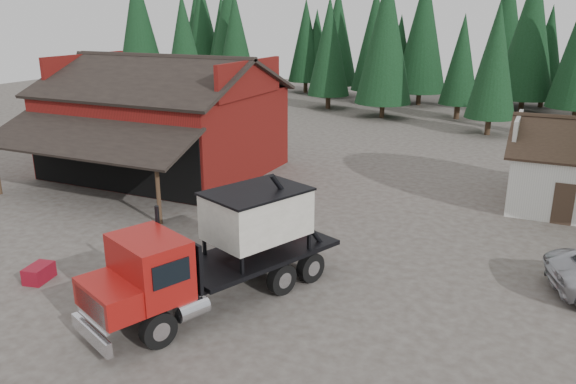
% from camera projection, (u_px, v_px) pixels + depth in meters
% --- Properties ---
extents(ground, '(120.00, 120.00, 0.00)m').
position_uv_depth(ground, '(242.00, 262.00, 22.39)').
color(ground, '#463F37').
rests_on(ground, ground).
extents(red_barn, '(12.80, 13.63, 7.18)m').
position_uv_depth(red_barn, '(165.00, 129.00, 34.56)').
color(red_barn, maroon).
rests_on(red_barn, ground).
extents(conifer_backdrop, '(76.00, 16.00, 16.00)m').
position_uv_depth(conifer_backdrop, '(440.00, 108.00, 58.64)').
color(conifer_backdrop, black).
rests_on(conifer_backdrop, ground).
extents(near_pine_a, '(4.40, 4.40, 11.40)m').
position_uv_depth(near_pine_a, '(184.00, 47.00, 53.49)').
color(near_pine_a, '#382619').
rests_on(near_pine_a, ground).
extents(near_pine_b, '(3.96, 3.96, 10.40)m').
position_uv_depth(near_pine_b, '(495.00, 61.00, 44.08)').
color(near_pine_b, '#382619').
rests_on(near_pine_b, ground).
extents(near_pine_d, '(5.28, 5.28, 13.40)m').
position_uv_depth(near_pine_d, '(386.00, 37.00, 51.10)').
color(near_pine_d, '#382619').
rests_on(near_pine_d, ground).
extents(feed_truck, '(5.84, 9.56, 4.21)m').
position_uv_depth(feed_truck, '(221.00, 247.00, 18.86)').
color(feed_truck, black).
rests_on(feed_truck, ground).
extents(equip_box, '(0.90, 1.22, 0.60)m').
position_uv_depth(equip_box, '(39.00, 273.00, 20.74)').
color(equip_box, maroon).
rests_on(equip_box, ground).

